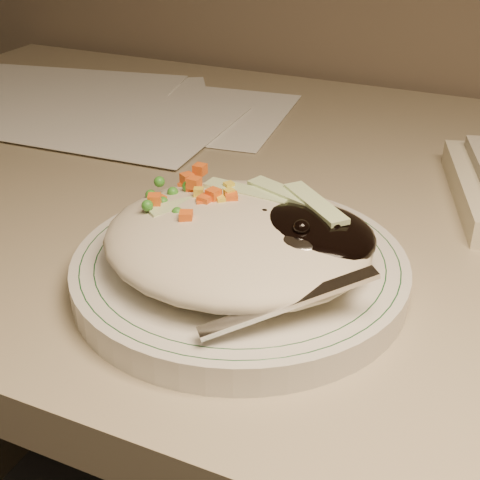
% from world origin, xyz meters
% --- Properties ---
extents(desk, '(1.40, 0.70, 0.74)m').
position_xyz_m(desk, '(0.00, 1.38, 0.54)').
color(desk, gray).
rests_on(desk, ground).
extents(plate, '(0.24, 0.24, 0.02)m').
position_xyz_m(plate, '(-0.06, 1.20, 0.75)').
color(plate, silver).
rests_on(plate, desk).
extents(plate_rim, '(0.23, 0.23, 0.00)m').
position_xyz_m(plate_rim, '(-0.06, 1.20, 0.76)').
color(plate_rim, '#144723').
rests_on(plate_rim, plate).
extents(meal, '(0.20, 0.19, 0.05)m').
position_xyz_m(meal, '(-0.06, 1.20, 0.78)').
color(meal, '#BAAE97').
rests_on(meal, plate).
extents(papers, '(0.50, 0.33, 0.00)m').
position_xyz_m(papers, '(-0.39, 1.50, 0.74)').
color(papers, white).
rests_on(papers, desk).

